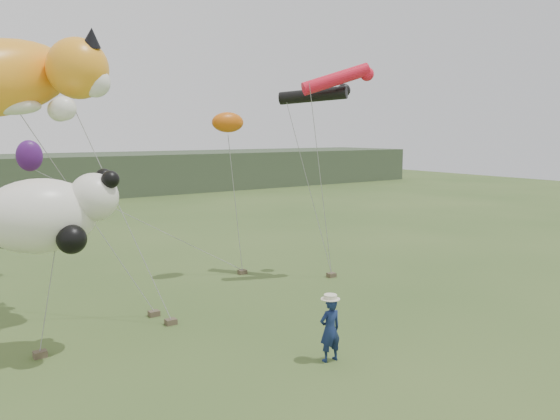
{
  "coord_description": "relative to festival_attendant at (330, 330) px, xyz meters",
  "views": [
    {
      "loc": [
        -9.58,
        -11.52,
        6.17
      ],
      "look_at": [
        0.41,
        3.0,
        3.67
      ],
      "focal_mm": 35.0,
      "sensor_mm": 36.0,
      "label": 1
    }
  ],
  "objects": [
    {
      "name": "ground",
      "position": [
        0.44,
        0.63,
        -0.89
      ],
      "size": [
        120.0,
        120.0,
        0.0
      ],
      "primitive_type": "plane",
      "color": "#385123",
      "rests_on": "ground"
    },
    {
      "name": "festival_attendant",
      "position": [
        0.0,
        0.0,
        0.0
      ],
      "size": [
        0.68,
        0.47,
        1.78
      ],
      "primitive_type": "imported",
      "rotation": [
        0.0,
        0.0,
        3.07
      ],
      "color": "#14234D",
      "rests_on": "ground"
    },
    {
      "name": "sandbag_anchors",
      "position": [
        -0.61,
        6.41,
        -0.8
      ],
      "size": [
        12.47,
        4.86,
        0.18
      ],
      "color": "brown",
      "rests_on": "ground"
    },
    {
      "name": "cat_kite",
      "position": [
        -6.16,
        7.46,
        6.95
      ],
      "size": [
        6.63,
        4.09,
        3.23
      ],
      "color": "#FF9F1F",
      "rests_on": "ground"
    },
    {
      "name": "fish_kite",
      "position": [
        -4.91,
        8.26,
        6.97
      ],
      "size": [
        2.72,
        1.79,
        1.31
      ],
      "color": "#E19D08",
      "rests_on": "ground"
    },
    {
      "name": "tube_kites",
      "position": [
        5.65,
        6.97,
        7.17
      ],
      "size": [
        2.98,
        3.36,
        1.64
      ],
      "color": "black",
      "rests_on": "ground"
    },
    {
      "name": "panda_kite",
      "position": [
        -6.06,
        4.45,
        3.15
      ],
      "size": [
        3.51,
        2.27,
        2.18
      ],
      "color": "white",
      "rests_on": "ground"
    },
    {
      "name": "misc_kites",
      "position": [
        -1.38,
        11.56,
        5.01
      ],
      "size": [
        8.12,
        5.46,
        2.45
      ],
      "color": "#CE5C0D",
      "rests_on": "ground"
    }
  ]
}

